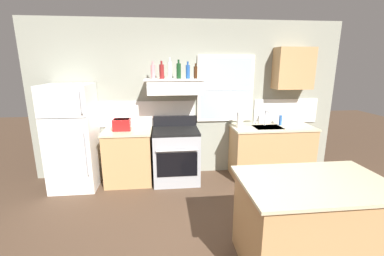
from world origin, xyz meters
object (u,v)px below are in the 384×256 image
(bottle_dark_green_wine, at_px, (179,71))
(kitchen_island, at_px, (310,223))
(stove_range, at_px, (176,155))
(bottle_red_label_wine, at_px, (162,71))
(bottle_brown_stout, at_px, (196,72))
(paper_towel_roll, at_px, (240,120))
(toaster, at_px, (122,124))
(refrigerator, at_px, (73,137))
(dish_soap_bottle, at_px, (281,120))
(bottle_blue_liqueur, at_px, (188,71))
(bottle_clear_tall, at_px, (170,70))
(bottle_rose_pink, at_px, (153,71))

(bottle_dark_green_wine, distance_m, kitchen_island, 2.81)
(stove_range, bearing_deg, bottle_dark_green_wine, 47.41)
(bottle_red_label_wine, distance_m, bottle_brown_stout, 0.54)
(kitchen_island, bearing_deg, paper_towel_roll, 93.06)
(toaster, xyz_separation_m, stove_range, (0.88, -0.07, -0.54))
(bottle_red_label_wine, xyz_separation_m, paper_towel_roll, (1.31, -0.02, -0.82))
(refrigerator, relative_size, bottle_red_label_wine, 6.03)
(toaster, xyz_separation_m, bottle_dark_green_wine, (0.95, 0.00, 0.86))
(toaster, bearing_deg, refrigerator, -173.39)
(dish_soap_bottle, bearing_deg, bottle_blue_liqueur, -176.77)
(bottle_dark_green_wine, relative_size, bottle_blue_liqueur, 1.11)
(refrigerator, bearing_deg, bottle_blue_liqueur, 2.03)
(stove_range, xyz_separation_m, bottle_blue_liqueur, (0.21, 0.04, 1.39))
(refrigerator, height_order, bottle_dark_green_wine, bottle_dark_green_wine)
(refrigerator, distance_m, stove_range, 1.69)
(bottle_clear_tall, relative_size, paper_towel_roll, 1.22)
(bottle_dark_green_wine, bearing_deg, bottle_brown_stout, -2.71)
(bottle_red_label_wine, height_order, paper_towel_roll, bottle_red_label_wine)
(bottle_rose_pink, height_order, bottle_brown_stout, bottle_rose_pink)
(bottle_blue_liqueur, xyz_separation_m, dish_soap_bottle, (1.67, 0.09, -0.86))
(refrigerator, xyz_separation_m, bottle_rose_pink, (1.31, 0.10, 1.02))
(bottle_dark_green_wine, distance_m, bottle_blue_liqueur, 0.15)
(bottle_clear_tall, bearing_deg, bottle_brown_stout, 0.43)
(paper_towel_roll, bearing_deg, toaster, 179.17)
(stove_range, relative_size, kitchen_island, 0.78)
(toaster, relative_size, kitchen_island, 0.21)
(bottle_clear_tall, distance_m, dish_soap_bottle, 2.15)
(stove_range, bearing_deg, toaster, 175.70)
(toaster, relative_size, stove_range, 0.27)
(paper_towel_roll, bearing_deg, stove_range, -178.06)
(bottle_red_label_wine, bearing_deg, bottle_brown_stout, -0.40)
(bottle_blue_liqueur, bearing_deg, kitchen_island, -64.54)
(toaster, distance_m, paper_towel_roll, 1.98)
(bottle_clear_tall, bearing_deg, stove_range, -35.03)
(paper_towel_roll, height_order, kitchen_island, paper_towel_roll)
(bottle_brown_stout, relative_size, paper_towel_roll, 0.89)
(refrigerator, bearing_deg, toaster, 6.61)
(bottle_dark_green_wine, height_order, dish_soap_bottle, bottle_dark_green_wine)
(toaster, relative_size, bottle_dark_green_wine, 1.00)
(bottle_dark_green_wine, height_order, paper_towel_roll, bottle_dark_green_wine)
(kitchen_island, bearing_deg, bottle_dark_green_wine, 118.27)
(stove_range, relative_size, paper_towel_roll, 4.04)
(refrigerator, relative_size, bottle_dark_green_wine, 5.63)
(bottle_clear_tall, distance_m, paper_towel_roll, 1.45)
(refrigerator, bearing_deg, kitchen_island, -35.56)
(bottle_dark_green_wine, xyz_separation_m, bottle_brown_stout, (0.27, -0.01, -0.02))
(bottle_rose_pink, relative_size, kitchen_island, 0.19)
(bottle_blue_liqueur, bearing_deg, dish_soap_bottle, 3.23)
(stove_range, bearing_deg, bottle_brown_stout, 9.62)
(bottle_red_label_wine, height_order, bottle_dark_green_wine, bottle_dark_green_wine)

